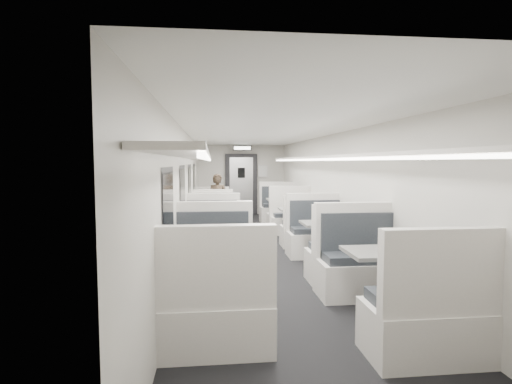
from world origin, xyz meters
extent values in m
cube|color=black|center=(0.00, 0.00, -0.06)|extent=(3.00, 12.00, 0.12)
cube|color=white|center=(0.00, 0.00, 2.46)|extent=(3.00, 12.00, 0.12)
cube|color=beige|center=(0.00, 6.06, 1.20)|extent=(3.00, 0.12, 2.40)
cube|color=beige|center=(0.00, -6.06, 1.20)|extent=(3.00, 0.12, 2.40)
cube|color=beige|center=(-1.56, 0.00, 1.20)|extent=(0.12, 12.00, 2.40)
cube|color=beige|center=(1.56, 0.00, 1.20)|extent=(0.12, 12.00, 2.40)
cube|color=silver|center=(-1.00, 2.35, 0.21)|extent=(1.00, 0.56, 0.43)
cube|color=#21262C|center=(-1.00, 2.38, 0.47)|extent=(0.89, 0.44, 0.09)
cube|color=silver|center=(-1.00, 2.15, 0.76)|extent=(1.00, 0.11, 0.66)
cube|color=silver|center=(-1.00, 3.83, 0.21)|extent=(1.00, 0.56, 0.43)
cube|color=#21262C|center=(-1.00, 3.80, 0.47)|extent=(0.89, 0.44, 0.09)
cube|color=silver|center=(-1.00, 4.03, 0.76)|extent=(1.00, 0.11, 0.66)
cylinder|color=silver|center=(-1.00, 3.09, 0.33)|extent=(0.09, 0.09, 0.65)
cylinder|color=silver|center=(-1.00, 3.09, 0.01)|extent=(0.34, 0.34, 0.03)
cube|color=slate|center=(-1.00, 3.09, 0.69)|extent=(0.83, 0.57, 0.04)
cube|color=silver|center=(-1.00, 0.63, 0.22)|extent=(1.04, 0.58, 0.44)
cube|color=#21262C|center=(-1.00, 0.66, 0.49)|extent=(0.92, 0.46, 0.10)
cube|color=silver|center=(-1.00, 0.42, 0.79)|extent=(1.04, 0.12, 0.69)
cube|color=silver|center=(-1.00, 2.17, 0.22)|extent=(1.04, 0.58, 0.44)
cube|color=#21262C|center=(-1.00, 2.14, 0.49)|extent=(0.92, 0.46, 0.10)
cube|color=silver|center=(-1.00, 2.38, 0.79)|extent=(1.04, 0.12, 0.69)
cylinder|color=silver|center=(-1.00, 1.40, 0.34)|extent=(0.10, 0.10, 0.68)
cylinder|color=silver|center=(-1.00, 1.40, 0.01)|extent=(0.35, 0.35, 0.03)
cube|color=slate|center=(-1.00, 1.40, 0.72)|extent=(0.86, 0.59, 0.04)
cube|color=silver|center=(-1.00, -1.64, 0.23)|extent=(1.11, 0.62, 0.47)
cube|color=#21262C|center=(-1.00, -1.61, 0.52)|extent=(0.98, 0.49, 0.10)
cube|color=silver|center=(-1.00, -1.86, 0.83)|extent=(1.11, 0.13, 0.73)
cube|color=silver|center=(-1.00, -0.01, 0.23)|extent=(1.11, 0.62, 0.47)
cube|color=#21262C|center=(-1.00, -0.04, 0.52)|extent=(0.98, 0.49, 0.10)
cube|color=silver|center=(-1.00, 0.21, 0.83)|extent=(1.11, 0.13, 0.73)
cylinder|color=silver|center=(-1.00, -0.83, 0.36)|extent=(0.10, 0.10, 0.72)
cylinder|color=silver|center=(-1.00, -0.83, 0.02)|extent=(0.38, 0.38, 0.03)
cube|color=slate|center=(-1.00, -0.83, 0.76)|extent=(0.92, 0.63, 0.04)
cube|color=silver|center=(-1.00, -3.98, 0.25)|extent=(1.16, 0.65, 0.49)
cube|color=#21262C|center=(-1.00, -3.94, 0.55)|extent=(1.03, 0.51, 0.11)
cube|color=silver|center=(-1.00, -4.21, 0.88)|extent=(1.16, 0.13, 0.77)
cube|color=silver|center=(-1.00, -2.27, 0.25)|extent=(1.16, 0.65, 0.49)
cube|color=#21262C|center=(-1.00, -2.30, 0.55)|extent=(1.03, 0.51, 0.11)
cube|color=silver|center=(-1.00, -2.03, 0.88)|extent=(1.16, 0.13, 0.77)
cylinder|color=silver|center=(-1.00, -3.12, 0.38)|extent=(0.11, 0.11, 0.76)
cylinder|color=silver|center=(-1.00, -3.12, 0.02)|extent=(0.39, 0.39, 0.03)
cube|color=slate|center=(-1.00, -3.12, 0.80)|extent=(0.96, 0.66, 0.04)
cube|color=silver|center=(1.00, 2.43, 0.24)|extent=(1.12, 0.62, 0.47)
cube|color=#21262C|center=(1.00, 2.47, 0.53)|extent=(0.99, 0.50, 0.11)
cube|color=silver|center=(1.00, 2.21, 0.84)|extent=(1.12, 0.13, 0.74)
cube|color=silver|center=(1.00, 4.08, 0.24)|extent=(1.12, 0.62, 0.47)
cube|color=#21262C|center=(1.00, 4.05, 0.53)|extent=(0.99, 0.50, 0.11)
cube|color=silver|center=(1.00, 4.31, 0.84)|extent=(1.12, 0.13, 0.74)
cylinder|color=silver|center=(1.00, 3.26, 0.36)|extent=(0.11, 0.11, 0.73)
cylinder|color=silver|center=(1.00, 3.26, 0.02)|extent=(0.38, 0.38, 0.03)
cube|color=slate|center=(1.00, 3.26, 0.77)|extent=(0.93, 0.63, 0.04)
cube|color=silver|center=(1.00, 0.60, 0.22)|extent=(1.04, 0.58, 0.44)
cube|color=#21262C|center=(1.00, 0.63, 0.49)|extent=(0.92, 0.46, 0.10)
cube|color=silver|center=(1.00, 0.39, 0.78)|extent=(1.04, 0.12, 0.69)
cube|color=silver|center=(1.00, 2.13, 0.22)|extent=(1.04, 0.58, 0.44)
cube|color=#21262C|center=(1.00, 2.10, 0.49)|extent=(0.92, 0.46, 0.10)
cube|color=silver|center=(1.00, 2.34, 0.78)|extent=(1.04, 0.12, 0.69)
cylinder|color=silver|center=(1.00, 1.37, 0.34)|extent=(0.10, 0.10, 0.68)
cylinder|color=silver|center=(1.00, 1.37, 0.01)|extent=(0.35, 0.35, 0.03)
cube|color=slate|center=(1.00, 1.37, 0.72)|extent=(0.86, 0.59, 0.04)
cube|color=silver|center=(1.00, -1.97, 0.24)|extent=(1.11, 0.62, 0.47)
cube|color=#21262C|center=(1.00, -1.93, 0.53)|extent=(0.99, 0.49, 0.11)
cube|color=silver|center=(1.00, -2.19, 0.84)|extent=(1.11, 0.13, 0.74)
cube|color=silver|center=(1.00, -0.33, 0.24)|extent=(1.11, 0.62, 0.47)
cube|color=#21262C|center=(1.00, -0.36, 0.53)|extent=(0.99, 0.49, 0.11)
cube|color=silver|center=(1.00, -0.10, 0.84)|extent=(1.11, 0.13, 0.74)
cylinder|color=silver|center=(1.00, -1.15, 0.36)|extent=(0.11, 0.11, 0.73)
cylinder|color=silver|center=(1.00, -1.15, 0.02)|extent=(0.38, 0.38, 0.03)
cube|color=slate|center=(1.00, -1.15, 0.77)|extent=(0.93, 0.63, 0.04)
cube|color=silver|center=(1.00, -4.36, 0.25)|extent=(1.16, 0.65, 0.49)
cube|color=#21262C|center=(1.00, -4.33, 0.55)|extent=(1.03, 0.52, 0.11)
cube|color=silver|center=(1.00, -4.60, 0.88)|extent=(1.16, 0.13, 0.77)
cube|color=silver|center=(1.00, -2.65, 0.25)|extent=(1.16, 0.65, 0.49)
cube|color=#21262C|center=(1.00, -2.68, 0.55)|extent=(1.03, 0.52, 0.11)
cube|color=silver|center=(1.00, -2.41, 0.88)|extent=(1.16, 0.13, 0.77)
cylinder|color=silver|center=(1.00, -3.50, 0.38)|extent=(0.11, 0.11, 0.76)
cylinder|color=silver|center=(1.00, -3.50, 0.02)|extent=(0.39, 0.39, 0.03)
cube|color=slate|center=(1.00, -3.50, 0.80)|extent=(0.97, 0.66, 0.04)
imported|color=black|center=(-0.86, 2.90, 0.76)|extent=(0.61, 0.46, 1.51)
cube|color=black|center=(-1.49, 3.40, 1.35)|extent=(0.02, 1.18, 0.84)
cube|color=black|center=(-1.49, 1.20, 1.35)|extent=(0.02, 1.18, 0.84)
cube|color=black|center=(-1.49, -1.00, 1.35)|extent=(0.02, 1.18, 0.84)
cube|color=black|center=(-1.49, -3.20, 1.35)|extent=(0.02, 1.18, 0.84)
cube|color=silver|center=(-1.26, -0.30, 1.92)|extent=(0.46, 10.40, 0.05)
cube|color=white|center=(-1.06, -0.30, 1.87)|extent=(0.05, 10.20, 0.04)
cube|color=silver|center=(1.26, -0.30, 1.92)|extent=(0.46, 10.40, 0.05)
cube|color=white|center=(1.06, -0.30, 1.87)|extent=(0.05, 10.20, 0.04)
cube|color=black|center=(0.00, 5.94, 1.05)|extent=(1.10, 0.10, 2.10)
cube|color=silver|center=(0.00, 5.91, 1.00)|extent=(0.80, 0.05, 1.95)
cube|color=black|center=(0.00, 5.87, 1.45)|extent=(0.25, 0.02, 0.35)
cube|color=black|center=(0.00, 5.45, 2.28)|extent=(0.62, 0.10, 0.16)
cube|color=white|center=(0.00, 5.39, 2.28)|extent=(0.54, 0.02, 0.10)
cube|color=silver|center=(0.75, 5.92, 1.50)|extent=(0.32, 0.02, 0.40)
camera|label=1|loc=(-0.99, -7.78, 1.83)|focal=28.00mm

